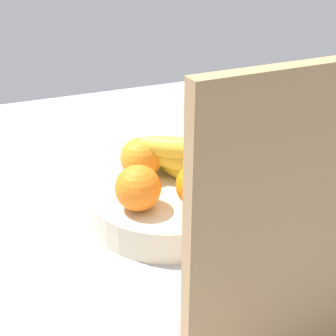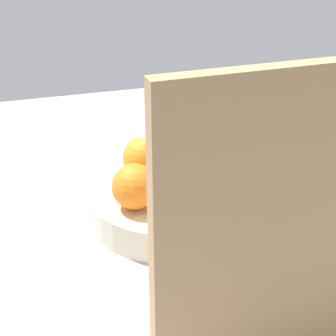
# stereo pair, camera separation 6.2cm
# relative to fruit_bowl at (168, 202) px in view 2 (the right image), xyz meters

# --- Properties ---
(ground_plane) EXTENTS (1.80, 1.40, 0.03)m
(ground_plane) POSITION_rel_fruit_bowl_xyz_m (-0.01, -0.03, -0.04)
(ground_plane) COLOR #AFACB3
(fruit_bowl) EXTENTS (0.28, 0.28, 0.06)m
(fruit_bowl) POSITION_rel_fruit_bowl_xyz_m (0.00, 0.00, 0.00)
(fruit_bowl) COLOR beige
(fruit_bowl) RESTS_ON ground_plane
(orange_front_left) EXTENTS (0.07, 0.07, 0.07)m
(orange_front_left) POSITION_rel_fruit_bowl_xyz_m (0.07, 0.04, 0.07)
(orange_front_left) COLOR orange
(orange_front_left) RESTS_ON fruit_bowl
(orange_front_right) EXTENTS (0.07, 0.07, 0.07)m
(orange_front_right) POSITION_rel_fruit_bowl_xyz_m (-0.02, 0.07, 0.07)
(orange_front_right) COLOR orange
(orange_front_right) RESTS_ON fruit_bowl
(orange_center) EXTENTS (0.07, 0.07, 0.07)m
(orange_center) POSITION_rel_fruit_bowl_xyz_m (-0.05, -0.02, 0.07)
(orange_center) COLOR orange
(orange_center) RESTS_ON fruit_bowl
(orange_back_left) EXTENTS (0.07, 0.07, 0.07)m
(orange_back_left) POSITION_rel_fruit_bowl_xyz_m (0.03, -0.06, 0.07)
(orange_back_left) COLOR orange
(orange_back_left) RESTS_ON fruit_bowl
(banana_bunch) EXTENTS (0.16, 0.17, 0.08)m
(banana_bunch) POSITION_rel_fruit_bowl_xyz_m (-0.03, -0.02, 0.07)
(banana_bunch) COLOR yellow
(banana_bunch) RESTS_ON fruit_bowl
(cutting_board) EXTENTS (0.28, 0.03, 0.36)m
(cutting_board) POSITION_rel_fruit_bowl_xyz_m (-0.02, 0.33, 0.15)
(cutting_board) COLOR tan
(cutting_board) RESTS_ON ground_plane
(jar_lid) EXTENTS (0.07, 0.07, 0.01)m
(jar_lid) POSITION_rel_fruit_bowl_xyz_m (-0.28, -0.13, -0.02)
(jar_lid) COLOR silver
(jar_lid) RESTS_ON ground_plane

